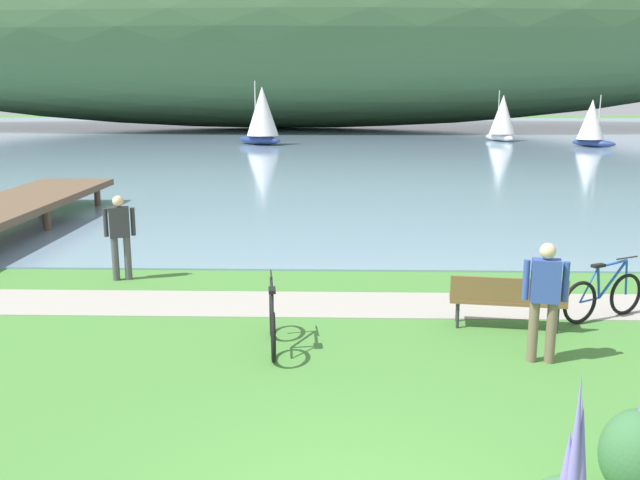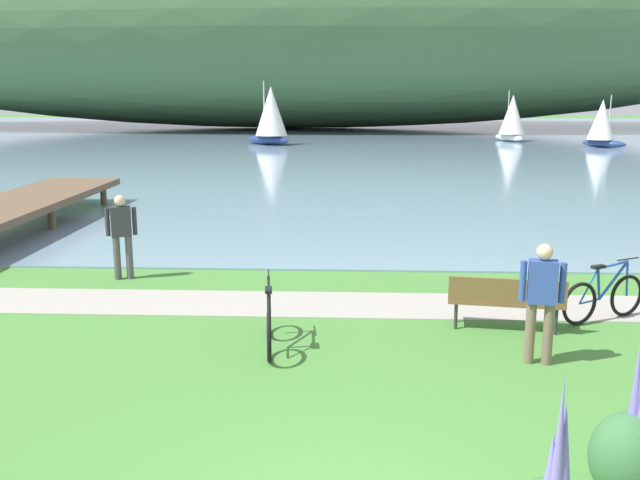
# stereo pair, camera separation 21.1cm
# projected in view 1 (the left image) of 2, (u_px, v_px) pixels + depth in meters

# --- Properties ---
(bay_water) EXTENTS (180.00, 80.00, 0.04)m
(bay_water) POSITION_uv_depth(u_px,v_px,m) (341.00, 139.00, 53.62)
(bay_water) COLOR #7A99B2
(bay_water) RESTS_ON ground
(distant_hillside) EXTENTS (104.45, 28.00, 19.78)m
(distant_hillside) POSITION_uv_depth(u_px,v_px,m) (283.00, 24.00, 66.80)
(distant_hillside) COLOR #42663D
(distant_hillside) RESTS_ON bay_water
(shoreline_path) EXTENTS (60.00, 1.50, 0.01)m
(shoreline_path) POSITION_uv_depth(u_px,v_px,m) (348.00, 304.00, 12.29)
(shoreline_path) COLOR #A39E93
(shoreline_path) RESTS_ON ground
(park_bench_near_camera) EXTENTS (1.85, 0.72, 0.88)m
(park_bench_near_camera) POSITION_uv_depth(u_px,v_px,m) (507.00, 297.00, 10.95)
(park_bench_near_camera) COLOR brown
(park_bench_near_camera) RESTS_ON ground
(bicycle_leaning_near_bench) EXTENTS (0.27, 1.76, 1.01)m
(bicycle_leaning_near_bench) POSITION_uv_depth(u_px,v_px,m) (272.00, 322.00, 10.17)
(bicycle_leaning_near_bench) COLOR black
(bicycle_leaning_near_bench) RESTS_ON ground
(bicycle_beside_path) EXTENTS (1.60, 0.87, 1.01)m
(bicycle_beside_path) POSITION_uv_depth(u_px,v_px,m) (604.00, 296.00, 11.45)
(bicycle_beside_path) COLOR black
(bicycle_beside_path) RESTS_ON ground
(person_at_shoreline) EXTENTS (0.59, 0.31, 1.71)m
(person_at_shoreline) POSITION_uv_depth(u_px,v_px,m) (120.00, 232.00, 13.71)
(person_at_shoreline) COLOR #4C4C51
(person_at_shoreline) RESTS_ON ground
(person_on_the_grass) EXTENTS (0.60, 0.28, 1.71)m
(person_on_the_grass) POSITION_uv_depth(u_px,v_px,m) (545.00, 295.00, 9.51)
(person_on_the_grass) COLOR #72604C
(person_on_the_grass) RESTS_ON ground
(sailboat_nearest_to_shore) EXTENTS (2.76, 2.63, 3.38)m
(sailboat_nearest_to_shore) POSITION_uv_depth(u_px,v_px,m) (592.00, 123.00, 45.41)
(sailboat_nearest_to_shore) COLOR navy
(sailboat_nearest_to_shore) RESTS_ON bay_water
(sailboat_mid_bay) EXTENTS (2.43, 3.21, 3.66)m
(sailboat_mid_bay) POSITION_uv_depth(u_px,v_px,m) (502.00, 117.00, 50.42)
(sailboat_mid_bay) COLOR white
(sailboat_mid_bay) RESTS_ON bay_water
(sailboat_toward_hillside) EXTENTS (3.60, 3.17, 4.30)m
(sailboat_toward_hillside) POSITION_uv_depth(u_px,v_px,m) (262.00, 115.00, 46.98)
(sailboat_toward_hillside) COLOR navy
(sailboat_toward_hillside) RESTS_ON bay_water
(pier_dock) EXTENTS (2.40, 10.00, 0.80)m
(pier_dock) POSITION_uv_depth(u_px,v_px,m) (10.00, 206.00, 18.55)
(pier_dock) COLOR brown
(pier_dock) RESTS_ON ground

